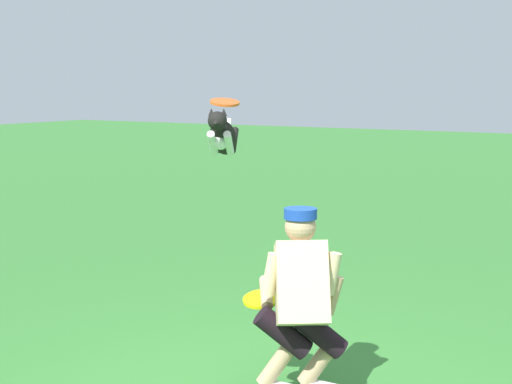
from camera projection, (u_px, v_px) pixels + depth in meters
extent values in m
cylinder|color=tan|center=(320.00, 361.00, 5.22)|extent=(0.32, 0.26, 0.37)
cylinder|color=black|center=(318.00, 332.00, 5.12)|extent=(0.42, 0.35, 0.37)
cylinder|color=tan|center=(279.00, 362.00, 5.20)|extent=(0.32, 0.26, 0.37)
cylinder|color=black|center=(283.00, 333.00, 5.11)|extent=(0.42, 0.35, 0.37)
cube|color=beige|center=(302.00, 283.00, 5.04)|extent=(0.51, 0.53, 0.58)
cylinder|color=beige|center=(331.00, 273.00, 5.06)|extent=(0.16, 0.15, 0.29)
cylinder|color=beige|center=(271.00, 274.00, 5.04)|extent=(0.16, 0.15, 0.29)
cylinder|color=tan|center=(266.00, 293.00, 5.26)|extent=(0.23, 0.28, 0.19)
cylinder|color=tan|center=(333.00, 295.00, 5.12)|extent=(0.16, 0.15, 0.27)
sphere|color=tan|center=(300.00, 227.00, 5.09)|extent=(0.21, 0.21, 0.21)
cylinder|color=#1940A6|center=(300.00, 214.00, 5.07)|extent=(0.22, 0.22, 0.07)
cylinder|color=#1940A6|center=(299.00, 215.00, 5.18)|extent=(0.12, 0.12, 0.02)
ellipsoid|color=black|center=(223.00, 138.00, 7.18)|extent=(0.54, 0.75, 0.50)
ellipsoid|color=white|center=(221.00, 142.00, 7.00)|extent=(0.12, 0.17, 0.15)
sphere|color=black|center=(217.00, 121.00, 6.72)|extent=(0.17, 0.17, 0.17)
cone|color=black|center=(216.00, 124.00, 6.64)|extent=(0.12, 0.12, 0.09)
cone|color=black|center=(211.00, 112.00, 6.74)|extent=(0.06, 0.06, 0.07)
cone|color=black|center=(224.00, 112.00, 6.73)|extent=(0.06, 0.06, 0.07)
cylinder|color=white|center=(213.00, 143.00, 6.99)|extent=(0.20, 0.31, 0.24)
cylinder|color=white|center=(229.00, 143.00, 6.98)|extent=(0.20, 0.31, 0.24)
cylinder|color=black|center=(218.00, 140.00, 7.39)|extent=(0.20, 0.31, 0.24)
cylinder|color=black|center=(234.00, 140.00, 7.37)|extent=(0.20, 0.31, 0.24)
cylinder|color=white|center=(229.00, 130.00, 7.58)|extent=(0.13, 0.20, 0.23)
cylinder|color=#E1581F|center=(225.00, 102.00, 6.86)|extent=(0.36, 0.36, 0.10)
cylinder|color=yellow|center=(262.00, 299.00, 5.39)|extent=(0.28, 0.28, 0.09)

